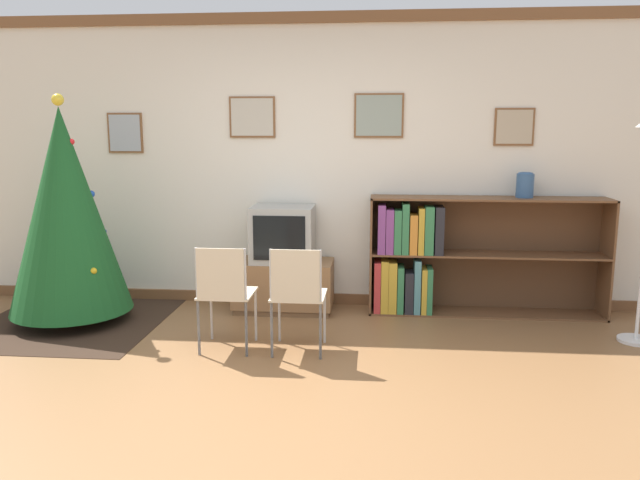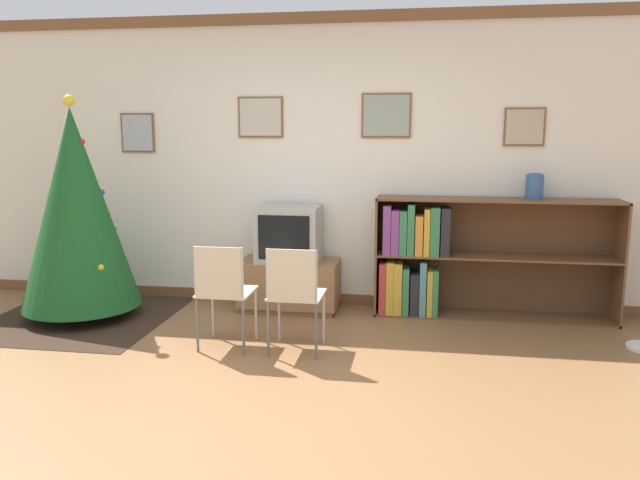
# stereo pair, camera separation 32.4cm
# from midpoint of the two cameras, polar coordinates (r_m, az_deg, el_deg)

# --- Properties ---
(ground_plane) EXTENTS (24.00, 24.00, 0.00)m
(ground_plane) POSITION_cam_midpoint_polar(r_m,az_deg,el_deg) (3.98, -6.65, -14.81)
(ground_plane) COLOR brown
(wall_back) EXTENTS (8.34, 0.11, 2.70)m
(wall_back) POSITION_cam_midpoint_polar(r_m,az_deg,el_deg) (5.89, -2.25, 7.08)
(wall_back) COLOR silver
(wall_back) RESTS_ON ground_plane
(area_rug) EXTENTS (1.55, 1.71, 0.01)m
(area_rug) POSITION_cam_midpoint_polar(r_m,az_deg,el_deg) (5.99, -23.05, -6.84)
(area_rug) COLOR #332319
(area_rug) RESTS_ON ground_plane
(christmas_tree) EXTENTS (1.03, 1.03, 1.95)m
(christmas_tree) POSITION_cam_midpoint_polar(r_m,az_deg,el_deg) (5.79, -23.72, 2.40)
(christmas_tree) COLOR maroon
(christmas_tree) RESTS_ON area_rug
(tv_console) EXTENTS (0.91, 0.47, 0.47)m
(tv_console) POSITION_cam_midpoint_polar(r_m,az_deg,el_deg) (5.81, -4.95, -4.18)
(tv_console) COLOR brown
(tv_console) RESTS_ON ground_plane
(television) EXTENTS (0.56, 0.46, 0.51)m
(television) POSITION_cam_midpoint_polar(r_m,az_deg,el_deg) (5.70, -5.03, 0.55)
(television) COLOR #9E9E99
(television) RESTS_ON tv_console
(folding_chair_left) EXTENTS (0.40, 0.40, 0.82)m
(folding_chair_left) POSITION_cam_midpoint_polar(r_m,az_deg,el_deg) (4.75, -10.68, -4.64)
(folding_chair_left) COLOR beige
(folding_chair_left) RESTS_ON ground_plane
(folding_chair_right) EXTENTS (0.40, 0.40, 0.82)m
(folding_chair_right) POSITION_cam_midpoint_polar(r_m,az_deg,el_deg) (4.63, -4.10, -4.88)
(folding_chair_right) COLOR beige
(folding_chair_right) RESTS_ON ground_plane
(bookshelf) EXTENTS (2.10, 0.36, 1.07)m
(bookshelf) POSITION_cam_midpoint_polar(r_m,az_deg,el_deg) (5.73, 9.43, -1.63)
(bookshelf) COLOR brown
(bookshelf) RESTS_ON ground_plane
(vase) EXTENTS (0.15, 0.15, 0.22)m
(vase) POSITION_cam_midpoint_polar(r_m,az_deg,el_deg) (5.76, 16.71, 4.87)
(vase) COLOR #335684
(vase) RESTS_ON bookshelf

